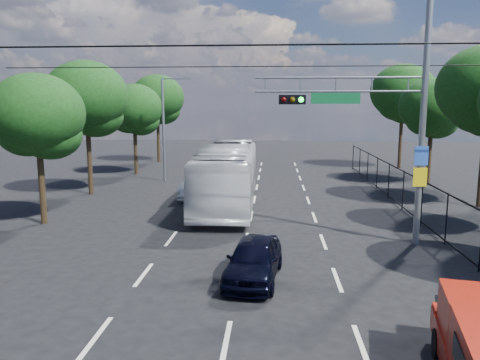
# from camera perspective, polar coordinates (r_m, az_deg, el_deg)

# --- Properties ---
(ground) EXTENTS (120.00, 120.00, 0.00)m
(ground) POSITION_cam_1_polar(r_m,az_deg,el_deg) (11.12, -1.70, -19.11)
(ground) COLOR black
(ground) RESTS_ON ground
(lane_markings) EXTENTS (6.12, 38.00, 0.01)m
(lane_markings) POSITION_cam_1_polar(r_m,az_deg,el_deg) (24.34, 1.58, -3.32)
(lane_markings) COLOR beige
(lane_markings) RESTS_ON ground
(signal_mast) EXTENTS (6.43, 0.39, 9.50)m
(signal_mast) POSITION_cam_1_polar(r_m,az_deg,el_deg) (18.24, 17.82, 8.66)
(signal_mast) COLOR slate
(signal_mast) RESTS_ON ground
(streetlight_left) EXTENTS (2.09, 0.22, 7.08)m
(streetlight_left) POSITION_cam_1_polar(r_m,az_deg,el_deg) (32.60, -9.04, 6.73)
(streetlight_left) COLOR slate
(streetlight_left) RESTS_ON ground
(utility_wires) EXTENTS (22.00, 5.04, 0.74)m
(utility_wires) POSITION_cam_1_polar(r_m,az_deg,el_deg) (18.70, 0.97, 15.20)
(utility_wires) COLOR black
(utility_wires) RESTS_ON ground
(fence_right) EXTENTS (0.06, 34.03, 2.00)m
(fence_right) POSITION_cam_1_polar(r_m,az_deg,el_deg) (23.28, 20.43, -1.90)
(fence_right) COLOR black
(fence_right) RESTS_ON ground
(tree_right_d) EXTENTS (4.32, 4.32, 7.02)m
(tree_right_d) POSITION_cam_1_polar(r_m,az_deg,el_deg) (33.43, 22.40, 7.78)
(tree_right_d) COLOR black
(tree_right_d) RESTS_ON ground
(tree_right_e) EXTENTS (5.28, 5.28, 8.58)m
(tree_right_e) POSITION_cam_1_polar(r_m,az_deg,el_deg) (41.16, 19.25, 9.60)
(tree_right_e) COLOR black
(tree_right_e) RESTS_ON ground
(tree_left_b) EXTENTS (4.08, 4.08, 6.63)m
(tree_left_b) POSITION_cam_1_polar(r_m,az_deg,el_deg) (22.24, -23.39, 6.66)
(tree_left_b) COLOR black
(tree_left_b) RESTS_ON ground
(tree_left_c) EXTENTS (4.80, 4.80, 7.80)m
(tree_left_c) POSITION_cam_1_polar(r_m,az_deg,el_deg) (28.85, -18.15, 8.98)
(tree_left_c) COLOR black
(tree_left_c) RESTS_ON ground
(tree_left_d) EXTENTS (4.20, 4.20, 6.83)m
(tree_left_d) POSITION_cam_1_polar(r_m,az_deg,el_deg) (36.28, -12.73, 8.08)
(tree_left_d) COLOR black
(tree_left_d) RESTS_ON ground
(tree_left_e) EXTENTS (4.92, 4.92, 7.99)m
(tree_left_e) POSITION_cam_1_polar(r_m,az_deg,el_deg) (44.05, -10.01, 9.38)
(tree_left_e) COLOR black
(tree_left_e) RESTS_ON ground
(navy_hatchback) EXTENTS (1.91, 3.90, 1.28)m
(navy_hatchback) POSITION_cam_1_polar(r_m,az_deg,el_deg) (14.37, 1.70, -9.62)
(navy_hatchback) COLOR black
(navy_hatchback) RESTS_ON ground
(white_bus) EXTENTS (2.91, 11.63, 3.23)m
(white_bus) POSITION_cam_1_polar(r_m,az_deg,el_deg) (24.66, -1.51, 0.65)
(white_bus) COLOR silver
(white_bus) RESTS_ON ground
(white_van) EXTENTS (2.09, 4.73, 1.51)m
(white_van) POSITION_cam_1_polar(r_m,az_deg,el_deg) (26.83, -4.61, -0.54)
(white_van) COLOR silver
(white_van) RESTS_ON ground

